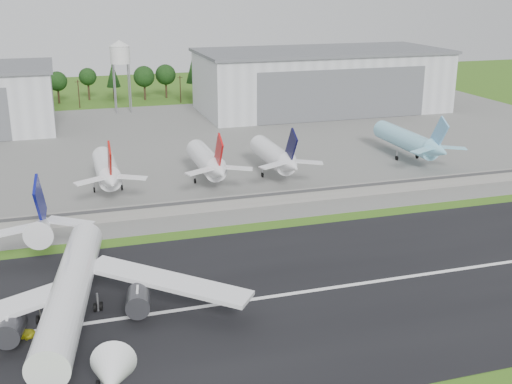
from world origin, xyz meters
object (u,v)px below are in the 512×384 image
object	(u,v)px
parked_jet_red_b	(209,162)
parked_jet_skyblue	(411,141)
parked_jet_navy	(276,156)
ground_vehicle	(20,333)
parked_jet_red_a	(107,170)
main_airliner	(72,299)

from	to	relation	value
parked_jet_red_b	parked_jet_skyblue	world-z (taller)	parked_jet_skyblue
parked_jet_red_b	parked_jet_navy	xyz separation A→B (m)	(18.99, -0.00, -0.00)
ground_vehicle	parked_jet_skyblue	size ratio (longest dim) A/B	0.12
parked_jet_skyblue	parked_jet_red_b	bearing A→B (deg)	-175.48
ground_vehicle	parked_jet_red_a	bearing A→B (deg)	6.39
ground_vehicle	parked_jet_skyblue	bearing A→B (deg)	-34.20
main_airliner	parked_jet_navy	xyz separation A→B (m)	(56.30, 66.99, 1.28)
main_airliner	parked_jet_navy	distance (m)	87.52
parked_jet_red_a	parked_jet_navy	world-z (taller)	parked_jet_navy
main_airliner	ground_vehicle	world-z (taller)	main_airliner
main_airliner	parked_jet_red_a	bearing A→B (deg)	-90.11
parked_jet_red_a	parked_jet_red_b	xyz separation A→B (m)	(26.34, 0.01, 0.06)
ground_vehicle	main_airliner	bearing A→B (deg)	-63.28
main_airliner	ground_vehicle	distance (m)	9.02
parked_jet_red_a	main_airliner	bearing A→B (deg)	-99.30
parked_jet_red_a	parked_jet_skyblue	size ratio (longest dim) A/B	0.84
parked_jet_navy	parked_jet_skyblue	world-z (taller)	parked_jet_skyblue
main_airliner	ground_vehicle	size ratio (longest dim) A/B	12.97
main_airliner	parked_jet_red_b	size ratio (longest dim) A/B	1.89
ground_vehicle	parked_jet_red_b	world-z (taller)	parked_jet_red_b
parked_jet_skyblue	main_airliner	bearing A→B (deg)	-144.43
main_airliner	parked_jet_navy	world-z (taller)	main_airliner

